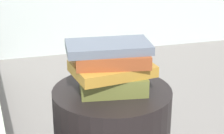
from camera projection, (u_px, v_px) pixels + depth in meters
The scene contains 4 objects.
book_olive at pixel (113, 83), 1.42m from camera, with size 0.23×0.15×0.06m, color olive.
book_ochre at pixel (112, 69), 1.41m from camera, with size 0.27×0.19×0.04m, color #B7842D.
book_rust at pixel (112, 57), 1.40m from camera, with size 0.25×0.17×0.05m, color #994723.
book_slate at pixel (108, 47), 1.39m from camera, with size 0.29×0.16×0.03m, color slate.
Camera 1 is at (-0.35, -1.27, 1.13)m, focal length 64.08 mm.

